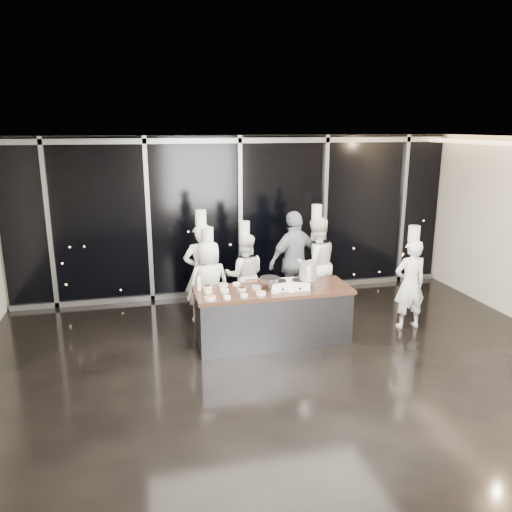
{
  "coord_description": "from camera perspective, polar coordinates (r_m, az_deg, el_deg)",
  "views": [
    {
      "loc": [
        -2.01,
        -6.27,
        3.37
      ],
      "look_at": [
        -0.2,
        1.2,
        1.36
      ],
      "focal_mm": 35.0,
      "sensor_mm": 36.0,
      "label": 1
    }
  ],
  "objects": [
    {
      "name": "chef_left",
      "position": [
        8.58,
        -5.41,
        -3.08
      ],
      "size": [
        0.83,
        0.64,
        1.74
      ],
      "rotation": [
        0.0,
        0.0,
        3.38
      ],
      "color": "white",
      "rests_on": "ground"
    },
    {
      "name": "ground",
      "position": [
        7.39,
        3.81,
        -12.52
      ],
      "size": [
        9.0,
        9.0,
        0.0
      ],
      "primitive_type": "plane",
      "color": "black",
      "rests_on": "ground"
    },
    {
      "name": "squeeze_bottle",
      "position": [
        7.78,
        -6.55,
        -3.05
      ],
      "size": [
        0.07,
        0.07,
        0.25
      ],
      "color": "white",
      "rests_on": "demo_counter"
    },
    {
      "name": "window_wall",
      "position": [
        10.06,
        -1.86,
        4.48
      ],
      "size": [
        8.9,
        0.11,
        3.2
      ],
      "color": "black",
      "rests_on": "ground"
    },
    {
      "name": "frying_pan",
      "position": [
        7.76,
        1.5,
        -2.64
      ],
      "size": [
        0.55,
        0.34,
        0.05
      ],
      "rotation": [
        0.0,
        0.0,
        -0.1
      ],
      "color": "slate",
      "rests_on": "stove"
    },
    {
      "name": "room_shell",
      "position": [
        6.73,
        5.56,
        4.95
      ],
      "size": [
        9.02,
        7.02,
        3.21
      ],
      "color": "beige",
      "rests_on": "ground"
    },
    {
      "name": "chef_center",
      "position": [
        8.99,
        -1.3,
        -2.15
      ],
      "size": [
        0.82,
        0.68,
        1.75
      ],
      "rotation": [
        0.0,
        0.0,
        2.99
      ],
      "color": "white",
      "rests_on": "ground"
    },
    {
      "name": "stock_pot",
      "position": [
        7.84,
        5.94,
        -1.73
      ],
      "size": [
        0.29,
        0.29,
        0.26
      ],
      "primitive_type": "cylinder",
      "rotation": [
        0.0,
        0.0,
        -0.1
      ],
      "color": "#BBBBBE",
      "rests_on": "stove"
    },
    {
      "name": "chef_right",
      "position": [
        9.32,
        6.78,
        -0.88
      ],
      "size": [
        0.98,
        0.83,
        2.0
      ],
      "rotation": [
        0.0,
        0.0,
        3.34
      ],
      "color": "white",
      "rests_on": "ground"
    },
    {
      "name": "stove",
      "position": [
        7.85,
        3.81,
        -3.24
      ],
      "size": [
        0.63,
        0.43,
        0.14
      ],
      "rotation": [
        0.0,
        0.0,
        -0.1
      ],
      "color": "white",
      "rests_on": "demo_counter"
    },
    {
      "name": "prep_bowls",
      "position": [
        7.68,
        -1.93,
        -3.92
      ],
      "size": [
        1.42,
        0.73,
        0.05
      ],
      "color": "white",
      "rests_on": "demo_counter"
    },
    {
      "name": "chef_side",
      "position": [
        8.84,
        17.19,
        -2.94
      ],
      "size": [
        0.57,
        0.37,
        1.78
      ],
      "rotation": [
        0.0,
        0.0,
        3.15
      ],
      "color": "white",
      "rests_on": "ground"
    },
    {
      "name": "demo_counter",
      "position": [
        7.99,
        1.94,
        -6.78
      ],
      "size": [
        2.46,
        0.86,
        0.9
      ],
      "color": "#39393E",
      "rests_on": "ground"
    },
    {
      "name": "chef_far_left",
      "position": [
        8.76,
        -6.16,
        -1.82
      ],
      "size": [
        0.65,
        0.43,
        2.0
      ],
      "rotation": [
        0.0,
        0.0,
        3.13
      ],
      "color": "white",
      "rests_on": "ground"
    },
    {
      "name": "guest",
      "position": [
        9.26,
        4.44,
        -0.62
      ],
      "size": [
        1.19,
        0.79,
        1.88
      ],
      "rotation": [
        0.0,
        0.0,
        3.47
      ],
      "color": "#121B33",
      "rests_on": "ground"
    }
  ]
}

